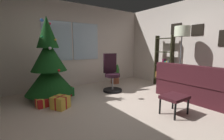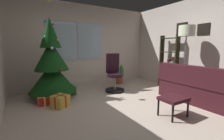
{
  "view_description": "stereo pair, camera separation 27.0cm",
  "coord_description": "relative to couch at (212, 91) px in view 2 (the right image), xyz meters",
  "views": [
    {
      "loc": [
        -2.24,
        -2.28,
        1.32
      ],
      "look_at": [
        -0.18,
        0.63,
        0.78
      ],
      "focal_mm": 24.76,
      "sensor_mm": 36.0,
      "label": 1
    },
    {
      "loc": [
        -2.01,
        -2.43,
        1.32
      ],
      "look_at": [
        -0.18,
        0.63,
        0.78
      ],
      "focal_mm": 24.76,
      "sensor_mm": 36.0,
      "label": 2
    }
  ],
  "objects": [
    {
      "name": "floor_lamp",
      "position": [
        0.13,
        0.83,
        1.32
      ],
      "size": [
        0.41,
        0.41,
        1.87
      ],
      "color": "slate",
      "rests_on": "ground_plane"
    },
    {
      "name": "couch",
      "position": [
        0.0,
        0.0,
        0.0
      ],
      "size": [
        1.52,
        2.04,
        0.89
      ],
      "color": "#37131A",
      "rests_on": "ground_plane"
    },
    {
      "name": "gift_box_gold",
      "position": [
        -3.05,
        1.63,
        -0.18
      ],
      "size": [
        0.42,
        0.43,
        0.27
      ],
      "color": "gold",
      "rests_on": "ground_plane"
    },
    {
      "name": "holiday_tree",
      "position": [
        -3.05,
        2.4,
        0.52
      ],
      "size": [
        1.18,
        1.18,
        2.52
      ],
      "color": "#4C331E",
      "rests_on": "ground_plane"
    },
    {
      "name": "footstool",
      "position": [
        -1.31,
        0.04,
        0.01
      ],
      "size": [
        0.49,
        0.39,
        0.38
      ],
      "color": "#37131A",
      "rests_on": "ground_plane"
    },
    {
      "name": "wall_right_with_frames",
      "position": [
        0.69,
        0.67,
        1.04
      ],
      "size": [
        0.12,
        5.21,
        2.7
      ],
      "color": "silver",
      "rests_on": "ground_plane"
    },
    {
      "name": "ground_plane",
      "position": [
        -1.73,
        0.67,
        -0.37
      ],
      "size": [
        4.75,
        5.21,
        0.1
      ],
      "primitive_type": "cube",
      "color": "beige"
    },
    {
      "name": "potted_plant",
      "position": [
        -0.69,
        2.79,
        -0.08
      ],
      "size": [
        0.37,
        0.3,
        0.7
      ],
      "color": "#964F33",
      "rests_on": "ground_plane"
    },
    {
      "name": "office_chair",
      "position": [
        -1.37,
        2.08,
        0.12
      ],
      "size": [
        0.56,
        0.56,
        1.12
      ],
      "color": "black",
      "rests_on": "ground_plane"
    },
    {
      "name": "gift_box_green",
      "position": [
        -2.57,
        2.44,
        -0.2
      ],
      "size": [
        0.19,
        0.36,
        0.23
      ],
      "color": "#1E722D",
      "rests_on": "ground_plane"
    },
    {
      "name": "gift_box_red",
      "position": [
        -3.36,
        1.93,
        -0.22
      ],
      "size": [
        0.25,
        0.25,
        0.19
      ],
      "color": "red",
      "rests_on": "ground_plane"
    },
    {
      "name": "wall_back_with_windows",
      "position": [
        -1.75,
        3.32,
        1.04
      ],
      "size": [
        4.75,
        0.12,
        2.7
      ],
      "color": "silver",
      "rests_on": "ground_plane"
    },
    {
      "name": "bookshelf",
      "position": [
        0.43,
        1.59,
        0.43
      ],
      "size": [
        0.18,
        0.64,
        1.68
      ],
      "color": "black",
      "rests_on": "ground_plane"
    }
  ]
}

